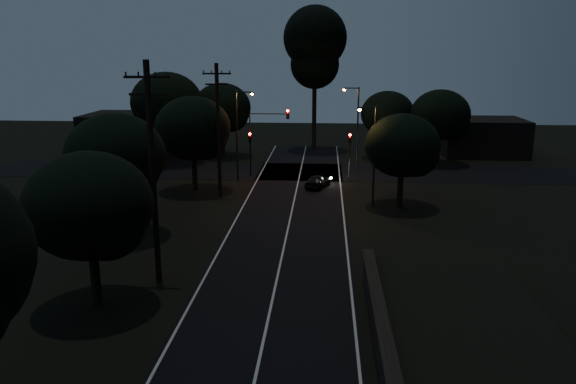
{
  "coord_description": "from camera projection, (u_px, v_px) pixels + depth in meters",
  "views": [
    {
      "loc": [
        2.37,
        -11.17,
        11.38
      ],
      "look_at": [
        0.0,
        24.0,
        2.5
      ],
      "focal_mm": 35.0,
      "sensor_mm": 36.0,
      "label": 1
    }
  ],
  "objects": [
    {
      "name": "road_surface",
      "position": [
        294.0,
        201.0,
        43.85
      ],
      "size": [
        60.0,
        70.0,
        0.03
      ],
      "color": "black",
      "rests_on": "ground"
    },
    {
      "name": "utility_pole_far",
      "position": [
        218.0,
        129.0,
        43.75
      ],
      "size": [
        2.2,
        0.3,
        10.5
      ],
      "color": "black",
      "rests_on": "ground"
    },
    {
      "name": "signal_mast",
      "position": [
        268.0,
        130.0,
        51.56
      ],
      "size": [
        3.7,
        0.35,
        6.25
      ],
      "color": "black",
      "rests_on": "ground"
    },
    {
      "name": "signal_right",
      "position": [
        350.0,
        147.0,
        51.44
      ],
      "size": [
        0.28,
        0.35,
        4.1
      ],
      "color": "black",
      "rests_on": "ground"
    },
    {
      "name": "utility_pole_mid",
      "position": [
        153.0,
        171.0,
        27.24
      ],
      "size": [
        2.2,
        0.3,
        11.0
      ],
      "color": "black",
      "rests_on": "ground"
    },
    {
      "name": "streetlight_b",
      "position": [
        356.0,
        122.0,
        54.84
      ],
      "size": [
        1.66,
        0.26,
        8.0
      ],
      "color": "black",
      "rests_on": "ground"
    },
    {
      "name": "signal_left",
      "position": [
        250.0,
        146.0,
        52.04
      ],
      "size": [
        0.28,
        0.35,
        4.1
      ],
      "color": "black",
      "rests_on": "ground"
    },
    {
      "name": "tree_left_c",
      "position": [
        118.0,
        158.0,
        34.35
      ],
      "size": [
        6.14,
        6.14,
        7.76
      ],
      "color": "black",
      "rests_on": "ground"
    },
    {
      "name": "tree_far_nw",
      "position": [
        224.0,
        109.0,
        61.29
      ],
      "size": [
        6.34,
        6.34,
        8.03
      ],
      "color": "black",
      "rests_on": "ground"
    },
    {
      "name": "streetlight_c",
      "position": [
        372.0,
        149.0,
        41.33
      ],
      "size": [
        1.46,
        0.26,
        7.5
      ],
      "color": "black",
      "rests_on": "ground"
    },
    {
      "name": "tree_right_a",
      "position": [
        405.0,
        147.0,
        41.02
      ],
      "size": [
        5.5,
        5.5,
        6.99
      ],
      "color": "black",
      "rests_on": "ground"
    },
    {
      "name": "tree_left_d",
      "position": [
        195.0,
        130.0,
        45.81
      ],
      "size": [
        6.2,
        6.2,
        7.86
      ],
      "color": "black",
      "rests_on": "ground"
    },
    {
      "name": "tall_pine",
      "position": [
        315.0,
        46.0,
        63.99
      ],
      "size": [
        7.24,
        7.24,
        16.46
      ],
      "color": "black",
      "rests_on": "ground"
    },
    {
      "name": "tree_far_ne",
      "position": [
        389.0,
        115.0,
        60.26
      ],
      "size": [
        5.73,
        5.73,
        7.25
      ],
      "color": "black",
      "rests_on": "ground"
    },
    {
      "name": "tree_left_b",
      "position": [
        92.0,
        209.0,
        24.61
      ],
      "size": [
        5.65,
        5.65,
        7.18
      ],
      "color": "black",
      "rests_on": "ground"
    },
    {
      "name": "streetlight_a",
      "position": [
        239.0,
        129.0,
        49.72
      ],
      "size": [
        1.66,
        0.26,
        8.0
      ],
      "color": "black",
      "rests_on": "ground"
    },
    {
      "name": "tree_far_w",
      "position": [
        169.0,
        104.0,
        57.52
      ],
      "size": [
        7.33,
        7.33,
        9.35
      ],
      "color": "black",
      "rests_on": "ground"
    },
    {
      "name": "building_left",
      "position": [
        132.0,
        133.0,
        64.82
      ],
      "size": [
        10.0,
        8.0,
        4.4
      ],
      "primitive_type": "cube",
      "color": "black",
      "rests_on": "ground"
    },
    {
      "name": "building_right",
      "position": [
        482.0,
        137.0,
        63.23
      ],
      "size": [
        9.0,
        7.0,
        4.0
      ],
      "primitive_type": "cube",
      "color": "black",
      "rests_on": "ground"
    },
    {
      "name": "car",
      "position": [
        318.0,
        181.0,
        47.95
      ],
      "size": [
        2.45,
        3.61,
        1.14
      ],
      "primitive_type": "imported",
      "rotation": [
        0.0,
        0.0,
        2.78
      ],
      "color": "black",
      "rests_on": "ground"
    },
    {
      "name": "tree_far_e",
      "position": [
        443.0,
        116.0,
        56.96
      ],
      "size": [
        6.01,
        6.01,
        7.63
      ],
      "color": "black",
      "rests_on": "ground"
    }
  ]
}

